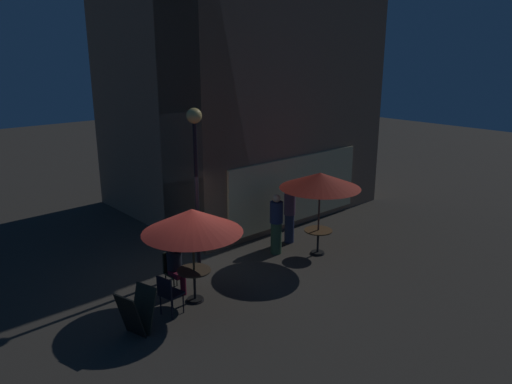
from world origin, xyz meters
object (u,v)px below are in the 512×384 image
at_px(patio_umbrella_1, 320,181).
at_px(cafe_table_0, 194,278).
at_px(cafe_chair_0, 172,268).
at_px(street_lamp_near_corner, 195,151).
at_px(patron_standing_2, 290,214).
at_px(cafe_table_1, 318,236).
at_px(menu_sandwich_board, 137,312).
at_px(patron_seated_0, 176,264).
at_px(patron_standing_1, 276,224).
at_px(patio_umbrella_0, 192,221).
at_px(cafe_chair_1, 168,292).

bearing_deg(patio_umbrella_1, cafe_table_0, 179.28).
bearing_deg(cafe_table_0, cafe_chair_0, 94.56).
bearing_deg(street_lamp_near_corner, patron_standing_2, -3.80).
height_order(cafe_table_1, cafe_chair_0, cafe_chair_0).
relative_size(menu_sandwich_board, patio_umbrella_1, 0.40).
relative_size(patron_seated_0, patron_standing_1, 0.71).
bearing_deg(cafe_table_0, patio_umbrella_0, 180.00).
relative_size(cafe_chair_0, patron_standing_1, 0.55).
distance_m(cafe_chair_1, patron_seated_0, 1.12).
relative_size(cafe_table_1, patron_standing_1, 0.46).
relative_size(cafe_table_0, cafe_table_1, 0.98).
relative_size(cafe_chair_0, patron_standing_2, 0.55).
distance_m(menu_sandwich_board, cafe_table_0, 1.67).
distance_m(street_lamp_near_corner, patron_standing_1, 3.24).
relative_size(cafe_table_1, cafe_chair_1, 0.85).
bearing_deg(patron_standing_1, patron_seated_0, -104.57).
xyz_separation_m(menu_sandwich_board, cafe_table_1, (5.75, 0.31, 0.05)).
bearing_deg(patio_umbrella_1, cafe_table_1, 90.00).
xyz_separation_m(cafe_table_0, patron_seated_0, (-0.05, 0.67, 0.13)).
relative_size(cafe_table_1, patio_umbrella_1, 0.33).
xyz_separation_m(cafe_table_1, patron_standing_1, (-0.84, 0.81, 0.33)).
xyz_separation_m(cafe_table_0, cafe_table_1, (4.12, -0.05, -0.03)).
bearing_deg(cafe_chair_1, patron_standing_1, 0.97).
bearing_deg(cafe_table_1, patio_umbrella_0, 179.28).
height_order(street_lamp_near_corner, menu_sandwich_board, street_lamp_near_corner).
bearing_deg(patio_umbrella_0, menu_sandwich_board, -167.66).
distance_m(patio_umbrella_1, patron_standing_2, 1.69).
height_order(cafe_table_1, patron_standing_2, patron_standing_2).
relative_size(patio_umbrella_0, patron_seated_0, 1.84).
bearing_deg(patio_umbrella_0, cafe_chair_1, -168.15).
relative_size(menu_sandwich_board, patron_standing_2, 0.54).
distance_m(patron_seated_0, patron_standing_2, 4.22).
distance_m(cafe_chair_0, patron_standing_2, 4.23).
bearing_deg(menu_sandwich_board, patron_standing_2, -1.55).
relative_size(patio_umbrella_1, patron_seated_0, 1.94).
height_order(patron_standing_1, patron_standing_2, patron_standing_2).
bearing_deg(cafe_table_1, patron_standing_1, 135.83).
xyz_separation_m(street_lamp_near_corner, patron_standing_1, (2.24, -0.54, -2.27)).
distance_m(cafe_table_0, patron_standing_1, 3.38).
xyz_separation_m(cafe_chair_0, patron_seated_0, (0.01, -0.15, 0.14)).
xyz_separation_m(menu_sandwich_board, patio_umbrella_1, (5.75, 0.31, 1.64)).
distance_m(menu_sandwich_board, patio_umbrella_1, 5.99).
xyz_separation_m(cafe_chair_0, patron_standing_1, (3.35, -0.06, 0.30)).
relative_size(menu_sandwich_board, cafe_table_0, 1.23).
bearing_deg(cafe_chair_0, patio_umbrella_1, 73.70).
bearing_deg(cafe_chair_0, cafe_table_0, 0.00).
bearing_deg(patron_standing_1, cafe_chair_0, -107.07).
bearing_deg(patron_standing_1, cafe_table_0, -93.04).
bearing_deg(cafe_chair_0, patio_umbrella_0, 0.00).
relative_size(cafe_table_0, patron_seated_0, 0.63).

